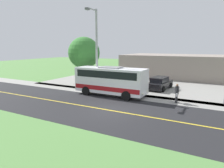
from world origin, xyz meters
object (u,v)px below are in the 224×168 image
Objects in this scene: shuttle_bus_front at (111,80)px; commercial_building at (190,66)px; tree_curbside at (84,53)px; pedestrian_with_bags at (177,93)px; street_light_pole at (96,48)px; parked_car_near at (160,83)px.

commercial_building is at bearing 161.79° from shuttle_bus_front.
shuttle_bus_front is 1.21× the size of tree_curbside.
pedestrian_with_bags is 16.69m from commercial_building.
commercial_building is at bearing 155.47° from street_light_pole.
street_light_pole is 4.28m from tree_curbside.
shuttle_bus_front is 1.65× the size of parked_car_near.
commercial_building is (-11.49, 1.85, 1.12)m from parked_car_near.
commercial_building is at bearing 141.97° from tree_curbside.
shuttle_bus_front is 4.34× the size of pedestrian_with_bags.
pedestrian_with_bags is at bearing 92.33° from shuttle_bus_front.
shuttle_bus_front is 0.85× the size of street_light_pole.
pedestrian_with_bags is 5.90m from parked_car_near.
street_light_pole is at bearing -101.25° from shuttle_bus_front.
street_light_pole reaches higher than commercial_building.
parked_car_near is at bearing 145.58° from shuttle_bus_front.
commercial_building is at bearing 170.86° from parked_car_near.
parked_car_near is at bearing 131.46° from street_light_pole.
shuttle_bus_front is 6.64m from tree_curbside.
shuttle_bus_front is 3.77m from street_light_pole.
shuttle_bus_front is 6.64m from parked_car_near.
tree_curbside reaches higher than parked_car_near.
street_light_pole is at bearing -24.53° from commercial_building.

